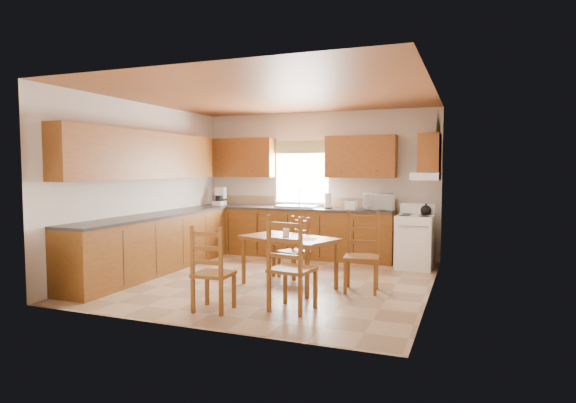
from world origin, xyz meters
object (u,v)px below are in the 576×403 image
(chair_near_left, at_px, (292,263))
(chair_far_right, at_px, (362,252))
(microwave, at_px, (378,202))
(chair_far_left, at_px, (293,248))
(stove, at_px, (415,242))
(chair_near_right, at_px, (214,268))
(dining_table, at_px, (289,262))

(chair_near_left, distance_m, chair_far_right, 1.27)
(microwave, xyz_separation_m, chair_far_left, (-0.98, -1.61, -0.61))
(stove, relative_size, microwave, 1.78)
(chair_near_right, bearing_deg, dining_table, -109.01)
(stove, distance_m, chair_near_left, 3.11)
(dining_table, height_order, chair_near_left, chair_near_left)
(microwave, bearing_deg, stove, -36.64)
(dining_table, height_order, chair_far_right, chair_far_right)
(dining_table, distance_m, chair_far_right, 1.03)
(stove, bearing_deg, chair_far_right, -103.06)
(microwave, height_order, chair_far_right, microwave)
(chair_near_left, bearing_deg, chair_far_left, -62.12)
(chair_near_left, height_order, chair_near_right, chair_near_left)
(stove, xyz_separation_m, chair_far_left, (-1.65, -1.32, 0.02))
(microwave, relative_size, chair_far_right, 0.45)
(chair_near_right, bearing_deg, microwave, -111.91)
(chair_near_left, bearing_deg, microwave, -89.26)
(stove, xyz_separation_m, chair_near_right, (-1.92, -3.25, 0.07))
(dining_table, relative_size, chair_far_left, 1.44)
(chair_near_left, distance_m, chair_near_right, 0.92)
(dining_table, height_order, chair_near_right, chair_near_right)
(stove, height_order, chair_far_left, chair_far_left)
(dining_table, bearing_deg, chair_near_right, -85.69)
(dining_table, relative_size, chair_near_left, 1.17)
(chair_near_left, height_order, chair_far_right, chair_near_left)
(stove, xyz_separation_m, microwave, (-0.66, 0.28, 0.63))
(microwave, relative_size, chair_far_left, 0.54)
(dining_table, bearing_deg, chair_far_right, 26.34)
(microwave, relative_size, chair_near_left, 0.44)
(microwave, xyz_separation_m, chair_far_right, (0.16, -2.07, -0.53))
(chair_far_left, height_order, chair_far_right, chair_far_right)
(chair_near_left, height_order, chair_far_left, chair_near_left)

